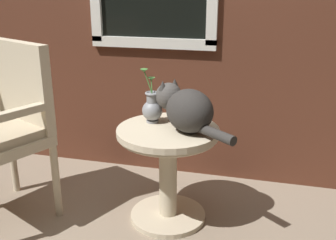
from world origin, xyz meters
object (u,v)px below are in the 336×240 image
cat (186,108)px  pewter_vase_with_ivy (152,107)px  wicker_side_table (168,158)px  wicker_chair (3,122)px

cat → pewter_vase_with_ivy: bearing=160.0°
wicker_side_table → pewter_vase_with_ivy: (-0.12, 0.08, 0.27)m
cat → wicker_side_table: bearing=-178.1°
cat → pewter_vase_with_ivy: (-0.22, 0.08, -0.03)m
wicker_side_table → cat: bearing=1.9°
wicker_side_table → pewter_vase_with_ivy: 0.30m
wicker_chair → wicker_side_table: bearing=10.7°
wicker_chair → pewter_vase_with_ivy: 0.85m
wicker_side_table → wicker_chair: bearing=-169.3°
wicker_side_table → cat: size_ratio=1.16×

